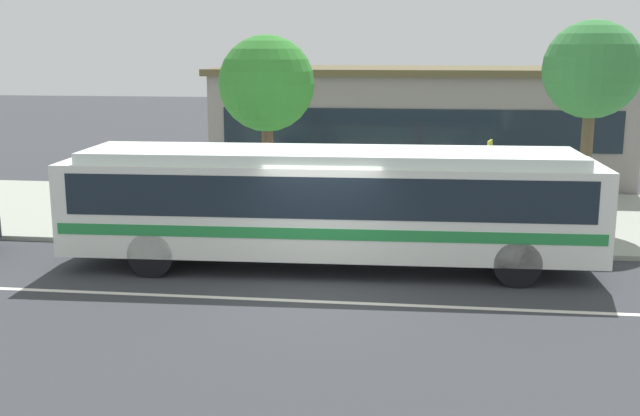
# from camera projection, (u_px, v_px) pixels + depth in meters

# --- Properties ---
(ground_plane) EXTENTS (120.00, 120.00, 0.00)m
(ground_plane) POSITION_uv_depth(u_px,v_px,m) (319.00, 289.00, 16.05)
(ground_plane) COLOR #34373B
(sidewalk_slab) EXTENTS (60.00, 8.00, 0.12)m
(sidewalk_slab) POSITION_uv_depth(u_px,v_px,m) (349.00, 214.00, 22.88)
(sidewalk_slab) COLOR #999E91
(sidewalk_slab) RESTS_ON ground_plane
(lane_stripe_center) EXTENTS (56.00, 0.16, 0.01)m
(lane_stripe_center) POSITION_uv_depth(u_px,v_px,m) (313.00, 301.00, 15.27)
(lane_stripe_center) COLOR silver
(lane_stripe_center) RESTS_ON ground_plane
(transit_bus) EXTENTS (11.91, 2.98, 2.68)m
(transit_bus) POSITION_uv_depth(u_px,v_px,m) (330.00, 199.00, 17.38)
(transit_bus) COLOR white
(transit_bus) RESTS_ON ground_plane
(pedestrian_waiting_near_sign) EXTENTS (0.39, 0.39, 1.64)m
(pedestrian_waiting_near_sign) POSITION_uv_depth(u_px,v_px,m) (514.00, 207.00, 18.99)
(pedestrian_waiting_near_sign) COLOR #26294F
(pedestrian_waiting_near_sign) RESTS_ON sidewalk_slab
(pedestrian_walking_along_curb) EXTENTS (0.46, 0.46, 1.71)m
(pedestrian_walking_along_curb) POSITION_uv_depth(u_px,v_px,m) (419.00, 195.00, 20.18)
(pedestrian_walking_along_curb) COLOR #1B3946
(pedestrian_walking_along_curb) RESTS_ON sidewalk_slab
(bus_stop_sign) EXTENTS (0.16, 0.43, 2.59)m
(bus_stop_sign) POSITION_uv_depth(u_px,v_px,m) (488.00, 178.00, 18.88)
(bus_stop_sign) COLOR gray
(bus_stop_sign) RESTS_ON sidewalk_slab
(street_tree_near_stop) EXTENTS (2.66, 2.66, 5.13)m
(street_tree_near_stop) POSITION_uv_depth(u_px,v_px,m) (267.00, 85.00, 21.41)
(street_tree_near_stop) COLOR brown
(street_tree_near_stop) RESTS_ON sidewalk_slab
(street_tree_mid_block) EXTENTS (2.62, 2.62, 5.52)m
(street_tree_mid_block) POSITION_uv_depth(u_px,v_px,m) (592.00, 71.00, 20.67)
(street_tree_mid_block) COLOR brown
(street_tree_mid_block) RESTS_ON sidewalk_slab
(station_building) EXTENTS (15.01, 6.55, 4.15)m
(station_building) POSITION_uv_depth(u_px,v_px,m) (418.00, 123.00, 29.24)
(station_building) COLOR gray
(station_building) RESTS_ON ground_plane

